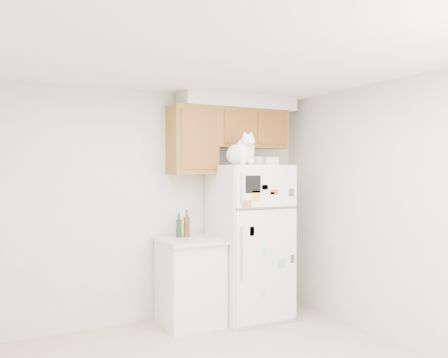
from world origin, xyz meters
TOP-DOWN VIEW (x-y plane):
  - room_shell at (0.12, 0.24)m, footprint 3.84×4.04m
  - refrigerator at (1.10, 1.61)m, footprint 0.76×0.78m
  - base_counter at (0.41, 1.68)m, footprint 0.64×0.64m
  - cat at (0.91, 1.45)m, footprint 0.34×0.50m
  - storage_box_back at (1.26, 1.71)m, footprint 0.20×0.16m
  - storage_box_front at (1.37, 1.59)m, footprint 0.17×0.14m
  - bottle_green at (0.33, 1.80)m, footprint 0.06×0.06m
  - bottle_amber at (0.42, 1.79)m, footprint 0.07×0.07m

SIDE VIEW (x-z plane):
  - base_counter at x=0.41m, z-range 0.00..0.92m
  - refrigerator at x=1.10m, z-range 0.00..1.70m
  - bottle_green at x=0.33m, z-range 0.92..1.18m
  - bottle_amber at x=0.42m, z-range 0.92..1.22m
  - room_shell at x=0.12m, z-range 0.41..2.93m
  - storage_box_front at x=1.37m, z-range 1.70..1.79m
  - storage_box_back at x=1.26m, z-range 1.70..1.80m
  - cat at x=0.91m, z-range 1.66..2.01m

